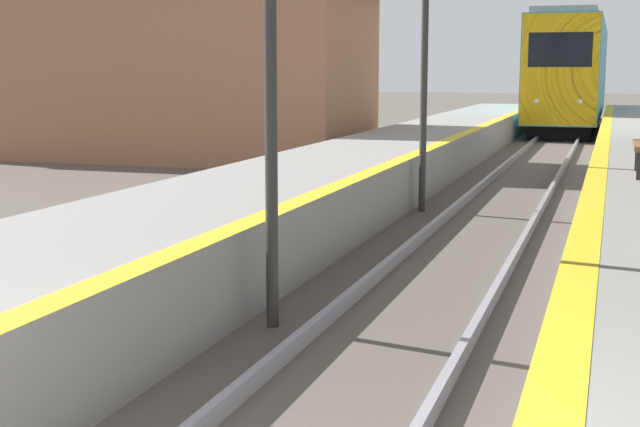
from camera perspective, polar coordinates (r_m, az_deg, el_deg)
name	(u,v)px	position (r m, az deg, el deg)	size (l,w,h in m)	color
train	(571,73)	(40.61, 15.79, 8.66)	(2.65, 17.79, 4.68)	black
signal_mid	(425,12)	(15.71, 6.75, 12.70)	(0.36, 0.31, 4.99)	#2D2D2D
station_building	(144,70)	(26.35, -11.18, 8.99)	(13.20, 5.33, 4.93)	#9E6B4C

